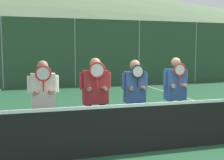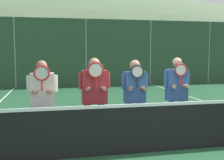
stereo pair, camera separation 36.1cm
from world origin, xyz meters
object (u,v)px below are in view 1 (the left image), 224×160
player_leftmost (44,98)px  car_right_of_center (195,65)px  player_center_left (95,93)px  player_rightmost (175,91)px  car_left_of_center (46,67)px  car_center (128,66)px  player_center_right (135,93)px

player_leftmost → car_right_of_center: bearing=47.9°
player_leftmost → player_center_left: bearing=3.1°
car_right_of_center → player_rightmost: bearing=-123.9°
car_left_of_center → car_center: bearing=0.3°
car_left_of_center → player_center_right: bearing=-83.6°
car_center → car_right_of_center: (4.81, -0.10, 0.05)m
player_rightmost → car_right_of_center: size_ratio=0.42×
player_center_right → car_center: 12.24m
player_center_left → car_right_of_center: 14.99m
player_rightmost → player_center_right: bearing=176.3°
player_rightmost → car_right_of_center: (7.76, 11.57, -0.07)m
player_center_left → car_center: 12.59m
player_rightmost → car_center: size_ratio=0.38×
player_center_right → car_center: car_center is taller
player_center_left → car_center: car_center is taller
player_leftmost → player_rightmost: (2.75, 0.06, 0.02)m
player_center_left → player_rightmost: bearing=0.3°
car_center → car_right_of_center: size_ratio=1.13×
player_center_right → player_rightmost: 0.90m
car_left_of_center → car_center: car_left_of_center is taller
player_center_left → player_rightmost: (1.75, 0.01, -0.03)m
player_center_left → player_rightmost: player_center_left is taller
player_center_right → player_rightmost: player_rightmost is taller
car_left_of_center → car_right_of_center: (9.97, -0.08, 0.02)m
car_left_of_center → car_right_of_center: size_ratio=1.17×
player_leftmost → car_right_of_center: 15.68m
player_center_left → player_rightmost: 1.75m
car_left_of_center → player_leftmost: bearing=-92.6°
player_leftmost → car_center: size_ratio=0.37×
player_center_right → car_center: (3.86, 11.61, -0.10)m
player_leftmost → player_center_right: (1.84, 0.12, 0.01)m
player_rightmost → car_right_of_center: bearing=56.1°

